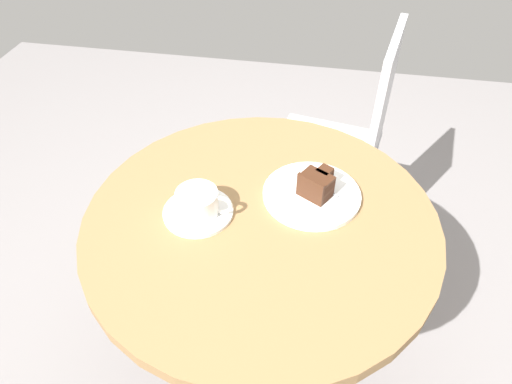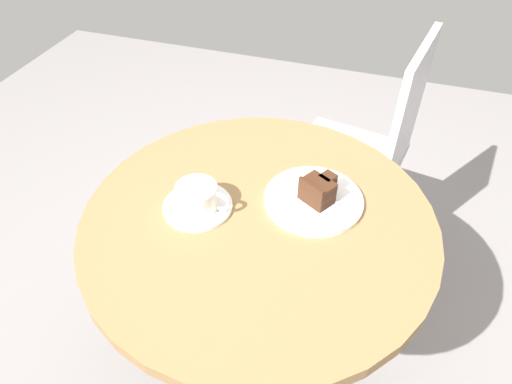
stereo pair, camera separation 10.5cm
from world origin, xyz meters
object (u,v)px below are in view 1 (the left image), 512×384
(coffee_cup, at_px, (198,202))
(cake_slice, at_px, (317,184))
(fork, at_px, (332,193))
(cafe_chair, at_px, (350,136))
(cake_plate, at_px, (312,194))
(napkin, at_px, (312,201))
(teaspoon, at_px, (197,194))
(saucer, at_px, (198,212))

(coffee_cup, height_order, cake_slice, cake_slice)
(fork, distance_m, cafe_chair, 0.60)
(cake_slice, bearing_deg, fork, 7.02)
(cake_plate, relative_size, napkin, 1.32)
(coffee_cup, xyz_separation_m, cafe_chair, (0.35, 0.66, -0.24))
(teaspoon, distance_m, napkin, 0.28)
(coffee_cup, relative_size, fork, 1.16)
(teaspoon, height_order, napkin, teaspoon)
(coffee_cup, distance_m, cafe_chair, 0.79)
(coffee_cup, xyz_separation_m, cake_plate, (0.25, 0.11, -0.03))
(teaspoon, bearing_deg, cafe_chair, 16.90)
(cake_plate, relative_size, fork, 2.09)
(saucer, height_order, coffee_cup, coffee_cup)
(napkin, distance_m, cafe_chair, 0.62)
(saucer, relative_size, coffee_cup, 1.25)
(saucer, bearing_deg, napkin, 18.54)
(coffee_cup, height_order, cafe_chair, cafe_chair)
(cake_plate, bearing_deg, saucer, -157.77)
(cake_plate, bearing_deg, cake_slice, -11.44)
(saucer, bearing_deg, cafe_chair, 61.49)
(saucer, bearing_deg, teaspoon, 108.45)
(saucer, distance_m, coffee_cup, 0.03)
(napkin, bearing_deg, teaspoon, -172.85)
(cafe_chair, bearing_deg, cake_plate, -0.45)
(coffee_cup, bearing_deg, teaspoon, 111.25)
(saucer, relative_size, teaspoon, 2.10)
(saucer, distance_m, cake_plate, 0.27)
(teaspoon, height_order, fork, fork)
(teaspoon, height_order, cake_plate, teaspoon)
(napkin, bearing_deg, cake_slice, 67.18)
(saucer, height_order, cake_plate, cake_plate)
(cake_slice, distance_m, cafe_chair, 0.62)
(saucer, xyz_separation_m, teaspoon, (-0.02, 0.05, 0.01))
(coffee_cup, relative_size, napkin, 0.73)
(fork, height_order, napkin, fork)
(saucer, xyz_separation_m, napkin, (0.26, 0.09, -0.00))
(coffee_cup, distance_m, fork, 0.32)
(teaspoon, bearing_deg, napkin, -34.27)
(cake_plate, distance_m, cafe_chair, 0.60)
(saucer, height_order, teaspoon, teaspoon)
(teaspoon, bearing_deg, fork, -31.66)
(fork, bearing_deg, cafe_chair, 126.85)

